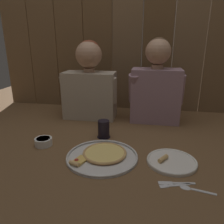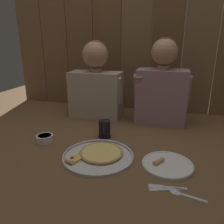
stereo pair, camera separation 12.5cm
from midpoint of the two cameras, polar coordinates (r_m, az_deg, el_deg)
ground_plane at (r=1.23m, az=1.95°, el=-9.50°), size 3.20×3.20×0.00m
pizza_tray at (r=1.14m, az=-0.32°, el=-11.19°), size 0.37×0.37×0.03m
dinner_plate at (r=1.11m, az=17.50°, el=-13.07°), size 0.24×0.24×0.03m
drinking_glass at (r=1.34m, az=0.71°, el=-4.47°), size 0.08×0.08×0.11m
dipping_bowl at (r=1.33m, az=-14.67°, el=-6.74°), size 0.10×0.10×0.04m
table_fork at (r=0.96m, az=17.16°, el=-18.88°), size 0.13×0.05×0.01m
table_knife at (r=0.98m, az=18.04°, el=-18.30°), size 0.16×0.04×0.01m
table_spoon at (r=0.96m, az=21.58°, el=-19.39°), size 0.14×0.05×0.01m
diner_left at (r=1.65m, az=-2.10°, el=7.73°), size 0.42×0.20×0.58m
diner_right at (r=1.57m, az=15.23°, el=6.81°), size 0.38×0.20×0.59m
wooden_backdrop_wall at (r=1.87m, az=8.55°, el=22.46°), size 2.19×0.03×1.43m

